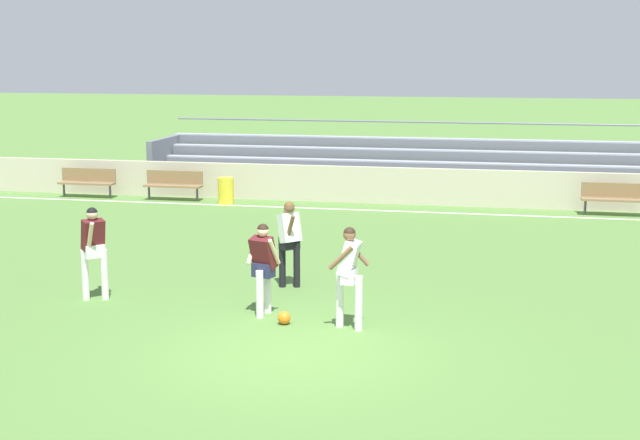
% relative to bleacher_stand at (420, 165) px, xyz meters
% --- Properties ---
extents(ground_plane, '(160.00, 160.00, 0.00)m').
position_rel_bleacher_stand_xyz_m(ground_plane, '(-0.33, -16.48, -0.89)').
color(ground_plane, '#517A38').
extents(field_line_sideline, '(44.00, 0.12, 0.01)m').
position_rel_bleacher_stand_xyz_m(field_line_sideline, '(-0.33, -3.78, -0.88)').
color(field_line_sideline, white).
rests_on(field_line_sideline, ground).
extents(sideline_wall, '(48.00, 0.16, 1.10)m').
position_rel_bleacher_stand_xyz_m(sideline_wall, '(-0.33, -2.52, -0.34)').
color(sideline_wall, beige).
rests_on(sideline_wall, ground).
extents(bleacher_stand, '(17.65, 3.10, 2.18)m').
position_rel_bleacher_stand_xyz_m(bleacher_stand, '(0.00, 0.00, 0.00)').
color(bleacher_stand, '#9EA3AD').
rests_on(bleacher_stand, ground).
extents(bench_centre_sideline, '(1.80, 0.40, 0.90)m').
position_rel_bleacher_stand_xyz_m(bench_centre_sideline, '(-7.23, -3.21, -0.34)').
color(bench_centre_sideline, olive).
rests_on(bench_centre_sideline, ground).
extents(bench_far_right, '(1.80, 0.40, 0.90)m').
position_rel_bleacher_stand_xyz_m(bench_far_right, '(5.72, -3.21, -0.34)').
color(bench_far_right, olive).
rests_on(bench_far_right, ground).
extents(bench_far_left, '(1.80, 0.40, 0.90)m').
position_rel_bleacher_stand_xyz_m(bench_far_left, '(-10.08, -3.21, -0.34)').
color(bench_far_left, olive).
rests_on(bench_far_left, ground).
extents(trash_bin, '(0.48, 0.48, 0.80)m').
position_rel_bleacher_stand_xyz_m(trash_bin, '(-5.45, -3.55, -0.49)').
color(trash_bin, yellow).
rests_on(trash_bin, ground).
extents(player_white_on_ball, '(0.63, 0.47, 1.70)m').
position_rel_bleacher_stand_xyz_m(player_white_on_ball, '(0.30, -15.07, 0.13)').
color(player_white_on_ball, white).
rests_on(player_white_on_ball, ground).
extents(player_dark_deep_cover, '(0.58, 0.47, 1.61)m').
position_rel_bleacher_stand_xyz_m(player_dark_deep_cover, '(-1.27, -14.61, 0.07)').
color(player_dark_deep_cover, white).
rests_on(player_dark_deep_cover, ground).
extents(player_white_overlapping, '(0.51, 0.62, 1.68)m').
position_rel_bleacher_stand_xyz_m(player_white_overlapping, '(-1.29, -12.65, 0.11)').
color(player_white_overlapping, black).
rests_on(player_white_overlapping, ground).
extents(player_dark_dropping_back, '(0.49, 0.67, 1.72)m').
position_rel_bleacher_stand_xyz_m(player_dark_dropping_back, '(-4.56, -14.26, 0.14)').
color(player_dark_dropping_back, white).
rests_on(player_dark_dropping_back, ground).
extents(soccer_ball, '(0.22, 0.22, 0.22)m').
position_rel_bleacher_stand_xyz_m(soccer_ball, '(-0.80, -15.05, -0.78)').
color(soccer_ball, orange).
rests_on(soccer_ball, ground).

